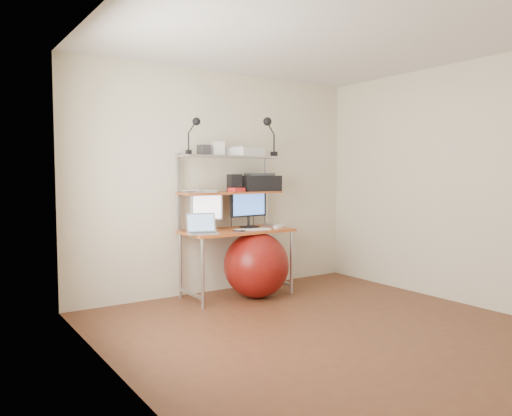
# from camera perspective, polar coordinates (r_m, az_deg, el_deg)

# --- Properties ---
(room) EXTENTS (3.60, 3.60, 3.60)m
(room) POSITION_cam_1_polar(r_m,az_deg,el_deg) (4.29, 7.88, 2.53)
(room) COLOR brown
(room) RESTS_ON ground
(computer_desk) EXTENTS (1.20, 0.60, 1.57)m
(computer_desk) POSITION_cam_1_polar(r_m,az_deg,el_deg) (5.51, -2.56, -0.18)
(computer_desk) COLOR #C15B25
(computer_desk) RESTS_ON ground
(desktop) EXTENTS (1.20, 0.60, 0.00)m
(desktop) POSITION_cam_1_polar(r_m,az_deg,el_deg) (5.48, -2.22, -2.47)
(desktop) COLOR #C15B25
(desktop) RESTS_ON computer_desk
(mid_shelf) EXTENTS (1.18, 0.34, 0.00)m
(mid_shelf) POSITION_cam_1_polar(r_m,az_deg,el_deg) (5.56, -2.93, 1.87)
(mid_shelf) COLOR #C15B25
(mid_shelf) RESTS_ON computer_desk
(top_shelf) EXTENTS (1.18, 0.34, 0.00)m
(top_shelf) POSITION_cam_1_polar(r_m,az_deg,el_deg) (5.56, -2.94, 5.99)
(top_shelf) COLOR #B4B3B8
(top_shelf) RESTS_ON computer_desk
(floor) EXTENTS (3.60, 3.60, 0.00)m
(floor) POSITION_cam_1_polar(r_m,az_deg,el_deg) (4.49, 7.72, -13.61)
(floor) COLOR brown
(floor) RESTS_ON ground
(wall_outlet) EXTENTS (0.08, 0.01, 0.12)m
(wall_outlet) POSITION_cam_1_polar(r_m,az_deg,el_deg) (6.30, 2.78, -5.67)
(wall_outlet) COLOR silver
(wall_outlet) RESTS_ON room
(monitor_silver) EXTENTS (0.38, 0.14, 0.42)m
(monitor_silver) POSITION_cam_1_polar(r_m,az_deg,el_deg) (5.38, -5.64, -0.22)
(monitor_silver) COLOR silver
(monitor_silver) RESTS_ON desktop
(monitor_black) EXTENTS (0.50, 0.15, 0.49)m
(monitor_black) POSITION_cam_1_polar(r_m,az_deg,el_deg) (5.67, -0.86, 0.26)
(monitor_black) COLOR black
(monitor_black) RESTS_ON desktop
(laptop) EXTENTS (0.35, 0.32, 0.26)m
(laptop) POSITION_cam_1_polar(r_m,az_deg,el_deg) (5.13, -6.23, -2.45)
(laptop) COLOR silver
(laptop) RESTS_ON desktop
(keyboard) EXTENTS (0.41, 0.20, 0.01)m
(keyboard) POSITION_cam_1_polar(r_m,az_deg,el_deg) (5.44, -0.40, -2.46)
(keyboard) COLOR silver
(keyboard) RESTS_ON desktop
(mouse) EXTENTS (0.10, 0.08, 0.03)m
(mouse) POSITION_cam_1_polar(r_m,az_deg,el_deg) (5.61, 2.52, -2.19)
(mouse) COLOR silver
(mouse) RESTS_ON desktop
(mac_mini) EXTENTS (0.23, 0.23, 0.04)m
(mac_mini) POSITION_cam_1_polar(r_m,az_deg,el_deg) (5.83, 1.96, -1.90)
(mac_mini) COLOR silver
(mac_mini) RESTS_ON desktop
(phone) EXTENTS (0.10, 0.14, 0.01)m
(phone) POSITION_cam_1_polar(r_m,az_deg,el_deg) (5.33, -1.93, -2.60)
(phone) COLOR black
(phone) RESTS_ON desktop
(printer) EXTENTS (0.48, 0.37, 0.21)m
(printer) POSITION_cam_1_polar(r_m,az_deg,el_deg) (5.77, 0.40, 2.92)
(printer) COLOR black
(printer) RESTS_ON mid_shelf
(nas_cube) EXTENTS (0.15, 0.15, 0.19)m
(nas_cube) POSITION_cam_1_polar(r_m,az_deg,el_deg) (5.60, -2.48, 2.88)
(nas_cube) COLOR black
(nas_cube) RESTS_ON mid_shelf
(red_box) EXTENTS (0.19, 0.15, 0.05)m
(red_box) POSITION_cam_1_polar(r_m,az_deg,el_deg) (5.48, -2.24, 2.08)
(red_box) COLOR red
(red_box) RESTS_ON mid_shelf
(scanner) EXTENTS (0.44, 0.35, 0.10)m
(scanner) POSITION_cam_1_polar(r_m,az_deg,el_deg) (5.65, -1.12, 6.46)
(scanner) COLOR silver
(scanner) RESTS_ON top_shelf
(box_white) EXTENTS (0.14, 0.12, 0.15)m
(box_white) POSITION_cam_1_polar(r_m,az_deg,el_deg) (5.49, -4.41, 6.79)
(box_white) COLOR silver
(box_white) RESTS_ON top_shelf
(box_grey) EXTENTS (0.12, 0.12, 0.11)m
(box_grey) POSITION_cam_1_polar(r_m,az_deg,el_deg) (5.41, -5.97, 6.61)
(box_grey) COLOR #323235
(box_grey) RESTS_ON top_shelf
(clip_lamp_left) EXTENTS (0.15, 0.09, 0.39)m
(clip_lamp_left) POSITION_cam_1_polar(r_m,az_deg,el_deg) (5.29, -7.02, 9.13)
(clip_lamp_left) COLOR black
(clip_lamp_left) RESTS_ON top_shelf
(clip_lamp_right) EXTENTS (0.18, 0.10, 0.44)m
(clip_lamp_right) POSITION_cam_1_polar(r_m,az_deg,el_deg) (5.76, 1.48, 9.14)
(clip_lamp_right) COLOR black
(clip_lamp_right) RESTS_ON top_shelf
(exercise_ball) EXTENTS (0.72, 0.72, 0.72)m
(exercise_ball) POSITION_cam_1_polar(r_m,az_deg,el_deg) (5.47, 0.04, -6.54)
(exercise_ball) COLOR maroon
(exercise_ball) RESTS_ON floor
(paper_stack) EXTENTS (0.44, 0.42, 0.03)m
(paper_stack) POSITION_cam_1_polar(r_m,az_deg,el_deg) (5.37, -6.45, 1.93)
(paper_stack) COLOR white
(paper_stack) RESTS_ON mid_shelf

